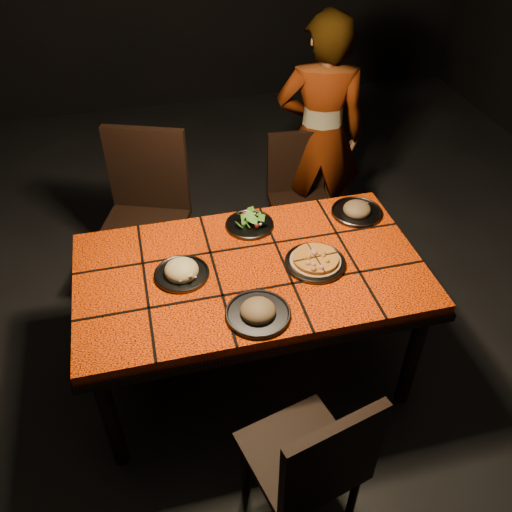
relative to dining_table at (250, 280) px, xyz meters
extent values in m
cube|color=black|center=(0.00, 0.00, -0.69)|extent=(6.00, 7.00, 0.04)
cube|color=#FF4308|center=(0.00, 0.00, 0.05)|extent=(1.60, 0.90, 0.05)
cube|color=black|center=(0.00, 0.00, 0.01)|extent=(1.62, 0.92, 0.04)
cylinder|color=black|center=(-0.72, -0.37, -0.34)|extent=(0.07, 0.07, 0.66)
cylinder|color=black|center=(0.72, -0.37, -0.34)|extent=(0.07, 0.07, 0.66)
cylinder|color=black|center=(-0.72, 0.37, -0.34)|extent=(0.07, 0.07, 0.66)
cylinder|color=black|center=(0.72, 0.37, -0.34)|extent=(0.07, 0.07, 0.66)
cube|color=black|center=(0.02, -0.78, -0.24)|extent=(0.49, 0.49, 0.04)
cube|color=black|center=(0.06, -0.96, 0.00)|extent=(0.40, 0.14, 0.44)
cylinder|color=black|center=(0.14, -0.59, -0.46)|extent=(0.03, 0.03, 0.41)
cylinder|color=black|center=(-0.18, -0.66, -0.46)|extent=(0.03, 0.03, 0.41)
cylinder|color=black|center=(0.21, -0.90, -0.46)|extent=(0.03, 0.03, 0.41)
cube|color=black|center=(-0.46, 0.75, -0.17)|extent=(0.60, 0.60, 0.04)
cube|color=black|center=(-0.38, 0.95, 0.11)|extent=(0.45, 0.21, 0.51)
cylinder|color=black|center=(-0.70, 0.64, -0.43)|extent=(0.04, 0.04, 0.48)
cylinder|color=black|center=(-0.35, 0.50, -0.43)|extent=(0.04, 0.04, 0.48)
cylinder|color=black|center=(-0.57, 0.99, -0.43)|extent=(0.04, 0.04, 0.48)
cylinder|color=black|center=(-0.21, 0.86, -0.43)|extent=(0.04, 0.04, 0.48)
cube|color=black|center=(0.54, 0.88, -0.26)|extent=(0.41, 0.41, 0.04)
cube|color=black|center=(0.56, 1.05, -0.04)|extent=(0.38, 0.06, 0.42)
cylinder|color=black|center=(0.38, 0.74, -0.48)|extent=(0.03, 0.03, 0.39)
cylinder|color=black|center=(0.69, 0.71, -0.48)|extent=(0.03, 0.03, 0.39)
cylinder|color=black|center=(0.40, 1.04, -0.48)|extent=(0.03, 0.03, 0.39)
cylinder|color=black|center=(0.71, 1.02, -0.48)|extent=(0.03, 0.03, 0.39)
imported|color=brown|center=(0.71, 1.09, 0.10)|extent=(0.65, 0.51, 1.55)
cylinder|color=#3E3E43|center=(0.30, -0.05, 0.08)|extent=(0.28, 0.28, 0.01)
torus|color=#3E3E43|center=(0.30, -0.05, 0.09)|extent=(0.29, 0.29, 0.01)
cylinder|color=tan|center=(0.30, -0.05, 0.10)|extent=(0.25, 0.25, 0.01)
cylinder|color=gold|center=(0.30, -0.05, 0.11)|extent=(0.23, 0.23, 0.02)
cylinder|color=#3E3E43|center=(-0.31, 0.02, 0.08)|extent=(0.25, 0.25, 0.01)
torus|color=#3E3E43|center=(-0.31, 0.02, 0.09)|extent=(0.25, 0.25, 0.01)
ellipsoid|color=beige|center=(-0.31, 0.02, 0.11)|extent=(0.15, 0.15, 0.08)
cylinder|color=#3E3E43|center=(0.07, 0.31, 0.08)|extent=(0.24, 0.24, 0.01)
torus|color=#3E3E43|center=(0.07, 0.31, 0.09)|extent=(0.25, 0.25, 0.01)
cylinder|color=#3E3E43|center=(-0.04, -0.30, 0.08)|extent=(0.28, 0.28, 0.01)
torus|color=#3E3E43|center=(-0.04, -0.30, 0.09)|extent=(0.28, 0.28, 0.01)
ellipsoid|color=brown|center=(-0.04, -0.30, 0.11)|extent=(0.17, 0.17, 0.09)
cylinder|color=#3E3E43|center=(0.64, 0.28, 0.08)|extent=(0.26, 0.26, 0.01)
torus|color=#3E3E43|center=(0.64, 0.28, 0.09)|extent=(0.27, 0.27, 0.01)
ellipsoid|color=brown|center=(0.64, 0.28, 0.11)|extent=(0.16, 0.16, 0.09)
camera|label=1|loc=(-0.42, -1.83, 1.74)|focal=38.00mm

